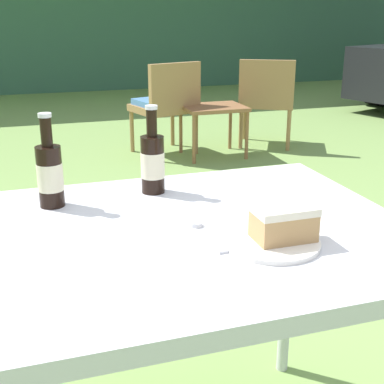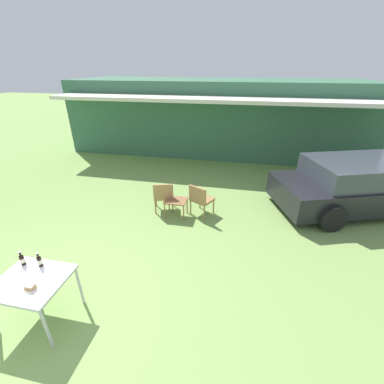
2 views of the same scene
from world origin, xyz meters
The scene contains 9 objects.
wicker_chair_cushioned centered at (0.83, 3.40, 0.46)m, with size 0.59×0.56×0.81m.
wicker_chair_plain centered at (1.78, 3.38, 0.47)m, with size 0.64×0.62×0.81m.
garden_side_table centered at (1.20, 3.22, 0.39)m, with size 0.52×0.43×0.44m.
patio_table centered at (0.00, 0.00, 0.69)m, with size 0.93×0.81×0.76m.
cake_on_plate centered at (0.12, -0.14, 0.79)m, with size 0.21×0.21×0.08m.
cola_bottle_near centered at (-0.06, 0.27, 0.84)m, with size 0.06×0.06×0.24m.
cola_bottle_far centered at (-0.32, 0.25, 0.84)m, with size 0.06×0.06×0.24m.
fork centered at (0.06, -0.14, 0.76)m, with size 0.17×0.02×0.01m.
loose_bottle_cap centered at (-0.02, 0.01, 0.76)m, with size 0.03×0.03×0.01m.
Camera 1 is at (-0.38, -1.07, 1.23)m, focal length 50.00 mm.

